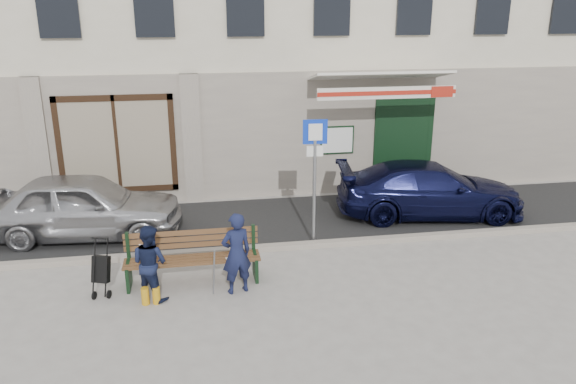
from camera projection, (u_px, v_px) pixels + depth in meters
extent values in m
plane|color=#9E9991|center=(278.00, 285.00, 10.03)|extent=(80.00, 80.00, 0.00)
cube|color=#282828|center=(258.00, 222.00, 12.93)|extent=(60.00, 3.20, 0.01)
cube|color=#9E9384|center=(267.00, 248.00, 11.42)|extent=(60.00, 0.18, 0.12)
cube|color=#9E9384|center=(248.00, 137.00, 14.17)|extent=(20.00, 0.12, 3.20)
cube|color=maroon|center=(118.00, 143.00, 13.73)|extent=(2.50, 0.12, 2.00)
cube|color=black|center=(403.00, 143.00, 14.85)|extent=(1.60, 0.10, 2.60)
cube|color=black|center=(396.00, 142.00, 15.32)|extent=(1.25, 0.90, 2.40)
cube|color=white|center=(337.00, 140.00, 14.48)|extent=(0.80, 0.03, 0.65)
cube|color=white|center=(377.00, 77.00, 13.91)|extent=(3.40, 1.72, 0.42)
cube|color=white|center=(388.00, 93.00, 13.19)|extent=(3.40, 0.05, 0.28)
cube|color=#A92214|center=(388.00, 93.00, 13.17)|extent=(3.40, 0.02, 0.10)
imported|color=#B5B5BA|center=(84.00, 206.00, 11.94)|extent=(4.23, 2.03, 1.39)
imported|color=black|center=(430.00, 189.00, 13.21)|extent=(4.55, 2.35, 1.26)
cylinder|color=gray|center=(314.00, 186.00, 11.37)|extent=(0.07, 0.07, 2.54)
cube|color=#0D31BF|center=(315.00, 132.00, 11.02)|extent=(0.49, 0.06, 0.49)
cube|color=white|center=(315.00, 132.00, 10.99)|extent=(0.27, 0.04, 0.33)
cube|color=white|center=(315.00, 151.00, 11.14)|extent=(0.33, 0.05, 0.21)
cube|color=brown|center=(193.00, 260.00, 9.97)|extent=(2.40, 0.50, 0.04)
cube|color=brown|center=(192.00, 239.00, 10.14)|extent=(2.40, 0.10, 0.36)
cube|color=black|center=(129.00, 276.00, 9.86)|extent=(0.06, 0.50, 0.45)
cube|color=black|center=(255.00, 266.00, 10.22)|extent=(0.06, 0.50, 0.45)
cube|color=white|center=(235.00, 257.00, 9.99)|extent=(0.34, 0.25, 0.11)
cylinder|color=gray|center=(214.00, 272.00, 9.38)|extent=(0.07, 0.34, 0.96)
cylinder|color=#CB9014|center=(145.00, 296.00, 9.33)|extent=(0.13, 0.13, 0.30)
cylinder|color=#CB9014|center=(156.00, 295.00, 9.36)|extent=(0.13, 0.13, 0.30)
imported|color=#161B3C|center=(236.00, 253.00, 9.56)|extent=(0.61, 0.49, 1.46)
imported|color=#141B37|center=(150.00, 262.00, 9.38)|extent=(0.81, 0.79, 1.32)
cylinder|color=black|center=(94.00, 295.00, 9.51)|extent=(0.07, 0.14, 0.14)
cylinder|color=black|center=(109.00, 294.00, 9.55)|extent=(0.07, 0.14, 0.14)
cube|color=black|center=(101.00, 269.00, 9.60)|extent=(0.35, 0.33, 0.48)
cylinder|color=black|center=(99.00, 238.00, 9.55)|extent=(0.26, 0.11, 0.02)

